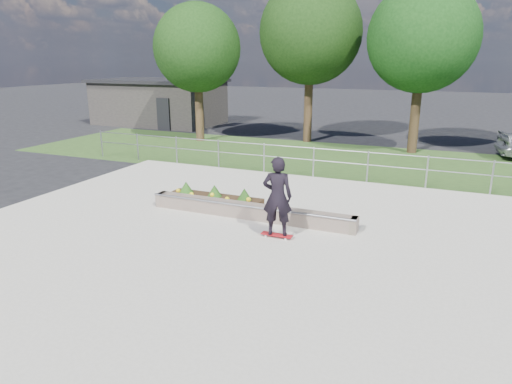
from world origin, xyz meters
TOP-DOWN VIEW (x-y plane):
  - ground at (0.00, 0.00)m, footprint 120.00×120.00m
  - grass_verge at (0.00, 11.00)m, footprint 30.00×8.00m
  - concrete_slab at (0.00, 0.00)m, footprint 15.00×15.00m
  - fence at (0.00, 7.50)m, footprint 20.06×0.06m
  - building at (-14.00, 18.00)m, footprint 8.40×5.40m
  - tree_far_left at (-8.00, 13.00)m, footprint 4.55×4.55m
  - tree_mid_left at (-2.50, 15.00)m, footprint 5.25×5.25m
  - tree_mid_right at (3.00, 14.00)m, footprint 4.90×4.90m
  - grind_ledge at (-0.34, 2.32)m, footprint 6.00×0.44m
  - planter_bed at (-1.84, 2.87)m, footprint 3.00×1.20m
  - skateboarder at (0.87, 1.26)m, footprint 0.81×0.63m

SIDE VIEW (x-z plane):
  - ground at x=0.00m, z-range 0.00..0.00m
  - grass_verge at x=0.00m, z-range 0.00..0.02m
  - concrete_slab at x=0.00m, z-range 0.00..0.06m
  - planter_bed at x=-1.84m, z-range -0.06..0.55m
  - grind_ledge at x=-0.34m, z-range 0.05..0.48m
  - fence at x=0.00m, z-range 0.17..1.37m
  - skateboarder at x=0.87m, z-range 0.10..2.15m
  - building at x=-14.00m, z-range 0.01..3.01m
  - tree_far_left at x=-8.00m, z-range 1.28..8.43m
  - tree_mid_right at x=3.00m, z-range 1.38..9.08m
  - tree_mid_left at x=-2.50m, z-range 1.48..9.73m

